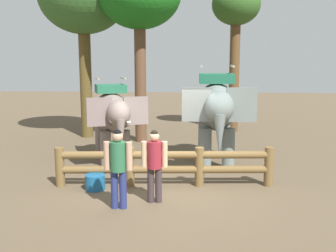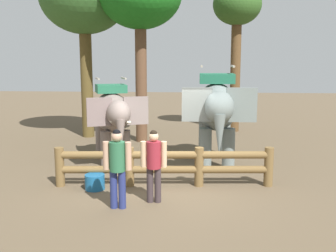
% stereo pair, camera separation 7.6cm
% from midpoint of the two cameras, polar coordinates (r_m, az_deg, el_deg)
% --- Properties ---
extents(ground_plane, '(60.00, 60.00, 0.00)m').
position_cam_midpoint_polar(ground_plane, '(10.45, -0.82, -9.06)').
color(ground_plane, brown).
extents(log_fence, '(5.76, 0.67, 1.05)m').
position_cam_midpoint_polar(log_fence, '(10.54, -0.71, -5.46)').
color(log_fence, brown).
rests_on(log_fence, ground).
extents(elephant_near_left, '(2.32, 3.28, 2.75)m').
position_cam_midpoint_polar(elephant_near_left, '(13.03, -8.19, 1.59)').
color(elephant_near_left, gray).
rests_on(elephant_near_left, ground).
extents(elephant_center, '(2.09, 3.65, 3.15)m').
position_cam_midpoint_polar(elephant_center, '(12.60, 6.79, 2.38)').
color(elephant_center, slate).
rests_on(elephant_center, ground).
extents(tourist_woman_in_black, '(0.64, 0.36, 1.82)m').
position_cam_midpoint_polar(tourist_woman_in_black, '(8.96, -7.42, -5.33)').
color(tourist_woman_in_black, navy).
rests_on(tourist_woman_in_black, ground).
extents(tourist_man_in_blue, '(0.61, 0.35, 1.73)m').
position_cam_midpoint_polar(tourist_man_in_blue, '(9.27, -2.20, -5.04)').
color(tourist_man_in_blue, '#392E31').
rests_on(tourist_man_in_blue, ground).
extents(tree_back_center, '(2.17, 2.17, 6.66)m').
position_cam_midpoint_polar(tree_back_center, '(18.70, 9.61, 15.79)').
color(tree_back_center, brown).
rests_on(tree_back_center, ground).
extents(feed_bucket, '(0.51, 0.51, 0.40)m').
position_cam_midpoint_polar(feed_bucket, '(10.55, -10.63, -7.93)').
color(feed_bucket, '#19598C').
rests_on(feed_bucket, ground).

